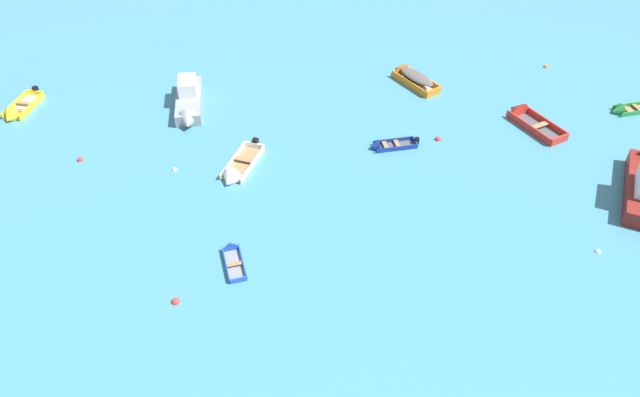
% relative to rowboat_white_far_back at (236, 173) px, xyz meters
% --- Properties ---
extents(rowboat_white_far_back, '(2.86, 4.42, 1.27)m').
position_rel_rowboat_white_far_back_xyz_m(rowboat_white_far_back, '(0.00, 0.00, 0.00)').
color(rowboat_white_far_back, '#99754C').
rests_on(rowboat_white_far_back, ground_plane).
extents(rowboat_deep_blue_midfield_left, '(3.29, 1.26, 0.87)m').
position_rel_rowboat_white_far_back_xyz_m(rowboat_deep_blue_midfield_left, '(9.30, 1.96, -0.04)').
color(rowboat_deep_blue_midfield_left, '#4C4C51').
rests_on(rowboat_deep_blue_midfield_left, ground_plane).
extents(rowboat_green_outer_left, '(3.41, 1.48, 0.98)m').
position_rel_rowboat_white_far_back_xyz_m(rowboat_green_outer_left, '(26.47, 4.68, -0.03)').
color(rowboat_green_outer_left, '#99754C').
rests_on(rowboat_green_outer_left, ground_plane).
extents(rowboat_blue_distant_center, '(1.34, 2.84, 0.80)m').
position_rel_rowboat_white_far_back_xyz_m(rowboat_blue_distant_center, '(-0.04, -6.62, -0.06)').
color(rowboat_blue_distant_center, gray).
rests_on(rowboat_blue_distant_center, ground_plane).
extents(rowboat_orange_near_left, '(3.29, 4.47, 1.30)m').
position_rel_rowboat_white_far_back_xyz_m(rowboat_orange_near_left, '(12.66, 10.26, 0.21)').
color(rowboat_orange_near_left, beige).
rests_on(rowboat_orange_near_left, ground_plane).
extents(rowboat_yellow_back_row_right, '(2.14, 3.98, 1.21)m').
position_rel_rowboat_white_far_back_xyz_m(rowboat_yellow_back_row_right, '(-15.04, 8.03, 0.03)').
color(rowboat_yellow_back_row_right, beige).
rests_on(rowboat_yellow_back_row_right, ground_plane).
extents(rowboat_red_near_camera, '(3.17, 4.72, 1.43)m').
position_rel_rowboat_white_far_back_xyz_m(rowboat_red_near_camera, '(19.28, 4.36, 0.05)').
color(rowboat_red_near_camera, '#4C4C51').
rests_on(rowboat_red_near_camera, ground_plane).
extents(motor_launch_grey_back_row_left, '(1.96, 6.10, 2.05)m').
position_rel_rowboat_white_far_back_xyz_m(motor_launch_grey_back_row_left, '(-3.35, 7.71, 0.41)').
color(motor_launch_grey_back_row_left, gray).
rests_on(motor_launch_grey_back_row_left, ground_plane).
extents(mooring_buoy_between_boats_right, '(0.36, 0.36, 0.36)m').
position_rel_rowboat_white_far_back_xyz_m(mooring_buoy_between_boats_right, '(23.58, 11.45, -0.18)').
color(mooring_buoy_between_boats_right, orange).
rests_on(mooring_buoy_between_boats_right, ground_plane).
extents(mooring_buoy_central, '(0.40, 0.40, 0.40)m').
position_rel_rowboat_white_far_back_xyz_m(mooring_buoy_central, '(-2.62, -9.48, -0.18)').
color(mooring_buoy_central, red).
rests_on(mooring_buoy_central, ground_plane).
extents(mooring_buoy_trailing, '(0.39, 0.39, 0.39)m').
position_rel_rowboat_white_far_back_xyz_m(mooring_buoy_trailing, '(-9.61, 2.31, -0.18)').
color(mooring_buoy_trailing, red).
rests_on(mooring_buoy_trailing, ground_plane).
extents(mooring_buoy_outer_edge, '(0.28, 0.28, 0.28)m').
position_rel_rowboat_white_far_back_xyz_m(mooring_buoy_outer_edge, '(18.72, -8.03, -0.18)').
color(mooring_buoy_outer_edge, silver).
rests_on(mooring_buoy_outer_edge, ground_plane).
extents(mooring_buoy_far_field, '(0.42, 0.42, 0.42)m').
position_rel_rowboat_white_far_back_xyz_m(mooring_buoy_far_field, '(12.94, 2.57, -0.18)').
color(mooring_buoy_far_field, red).
rests_on(mooring_buoy_far_field, ground_plane).
extents(mooring_buoy_between_boats_left, '(0.31, 0.31, 0.31)m').
position_rel_rowboat_white_far_back_xyz_m(mooring_buoy_between_boats_left, '(-3.69, 0.80, -0.18)').
color(mooring_buoy_between_boats_left, silver).
rests_on(mooring_buoy_between_boats_left, ground_plane).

